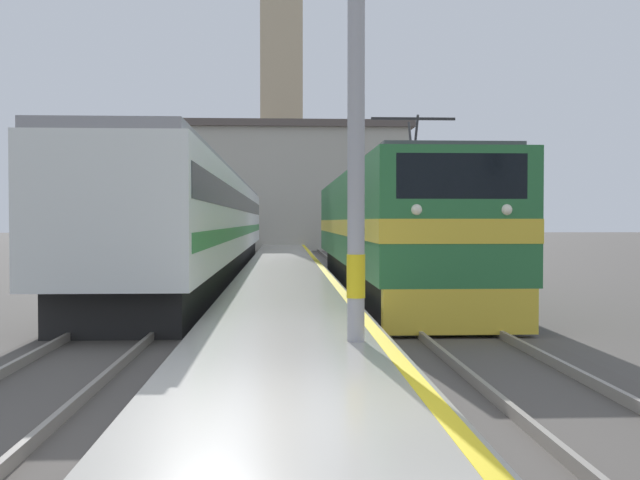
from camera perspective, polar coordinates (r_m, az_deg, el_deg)
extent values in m
plane|color=#514C47|center=(36.51, -2.72, -1.83)|extent=(200.00, 200.00, 0.00)
cube|color=#ADA89E|center=(31.51, -2.70, -1.96)|extent=(2.94, 140.00, 0.43)
cube|color=yellow|center=(31.52, -0.31, -1.56)|extent=(0.20, 140.00, 0.00)
cube|color=#514C47|center=(31.67, 2.85, -2.32)|extent=(2.83, 140.00, 0.02)
cube|color=gray|center=(31.61, 1.55, -2.18)|extent=(0.07, 140.00, 0.14)
cube|color=gray|center=(31.75, 4.14, -2.16)|extent=(0.07, 140.00, 0.14)
cube|color=#514C47|center=(31.66, -8.25, -2.33)|extent=(2.83, 140.00, 0.02)
cube|color=gray|center=(31.73, -9.54, -2.18)|extent=(0.07, 140.00, 0.14)
cube|color=gray|center=(31.60, -6.95, -2.19)|extent=(0.07, 140.00, 0.14)
cube|color=black|center=(23.10, 4.96, -2.63)|extent=(2.47, 18.23, 0.90)
cube|color=#286B38|center=(23.04, 4.97, 1.63)|extent=(2.90, 19.82, 2.53)
cube|color=gold|center=(23.05, 4.97, 1.00)|extent=(2.92, 19.84, 0.44)
cube|color=gold|center=(13.54, 10.58, -5.34)|extent=(2.75, 0.30, 0.81)
cube|color=black|center=(13.38, 10.72, 4.80)|extent=(2.32, 0.12, 0.80)
sphere|color=white|center=(13.15, 7.36, 2.31)|extent=(0.20, 0.20, 0.20)
sphere|color=white|center=(13.53, 14.03, 2.26)|extent=(0.20, 0.20, 0.20)
cube|color=#4C4C51|center=(23.09, 4.98, 4.92)|extent=(2.61, 18.83, 0.12)
cylinder|color=#333333|center=(17.91, 7.30, 7.72)|extent=(0.06, 0.63, 1.03)
cylinder|color=#333333|center=(18.60, 6.92, 7.48)|extent=(0.06, 0.63, 1.03)
cube|color=#262626|center=(18.31, 7.11, 9.15)|extent=(2.03, 0.08, 0.06)
cube|color=black|center=(30.37, -8.48, -1.66)|extent=(2.46, 34.22, 0.90)
cube|color=silver|center=(30.33, -8.49, 1.74)|extent=(2.90, 35.65, 2.71)
cube|color=black|center=(30.34, -8.50, 2.77)|extent=(2.92, 34.93, 0.64)
cube|color=#338442|center=(30.33, -8.49, 0.72)|extent=(2.92, 34.93, 0.36)
cube|color=gray|center=(30.37, -8.50, 4.49)|extent=(2.67, 35.65, 0.20)
cylinder|color=#9E9EA3|center=(10.56, 2.77, 14.61)|extent=(0.24, 0.24, 8.12)
cylinder|color=yellow|center=(10.31, 2.75, -2.76)|extent=(0.26, 0.26, 0.60)
cube|color=tan|center=(62.66, -2.95, 10.85)|extent=(3.41, 3.41, 24.65)
cube|color=#B7B2A3|center=(55.32, -3.67, 3.77)|extent=(19.49, 6.48, 8.66)
cube|color=#564C47|center=(55.70, -3.68, 8.49)|extent=(20.09, 7.08, 0.50)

